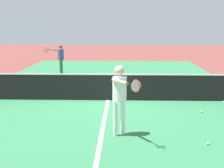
% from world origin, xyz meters
% --- Properties ---
extents(ground_plane, '(60.00, 60.00, 0.00)m').
position_xyz_m(ground_plane, '(0.00, 0.00, 0.00)').
color(ground_plane, brown).
extents(court_surface_inbounds, '(10.62, 24.40, 0.00)m').
position_xyz_m(court_surface_inbounds, '(0.00, 0.00, 0.00)').
color(court_surface_inbounds, '#2D7247').
rests_on(court_surface_inbounds, ground_plane).
extents(line_center_service, '(0.10, 6.40, 0.01)m').
position_xyz_m(line_center_service, '(0.00, -3.20, 0.00)').
color(line_center_service, white).
rests_on(line_center_service, ground_plane).
extents(net, '(10.95, 0.09, 1.07)m').
position_xyz_m(net, '(0.00, 0.00, 0.49)').
color(net, '#33383D').
rests_on(net, ground_plane).
extents(player_near, '(0.65, 1.16, 1.72)m').
position_xyz_m(player_near, '(0.44, -3.66, 1.08)').
color(player_near, white).
rests_on(player_near, ground_plane).
extents(player_far, '(1.16, 0.61, 1.60)m').
position_xyz_m(player_far, '(-2.78, 5.92, 0.99)').
color(player_far, '#3F7247').
rests_on(player_far, ground_plane).
extents(tennis_ball_mid_court, '(0.07, 0.07, 0.07)m').
position_xyz_m(tennis_ball_mid_court, '(2.45, -4.25, 0.03)').
color(tennis_ball_mid_court, '#CCE033').
rests_on(tennis_ball_mid_court, ground_plane).
extents(tennis_ball_near_net, '(0.07, 0.07, 0.07)m').
position_xyz_m(tennis_ball_near_net, '(2.95, -1.54, 0.03)').
color(tennis_ball_near_net, '#CCE033').
rests_on(tennis_ball_near_net, ground_plane).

